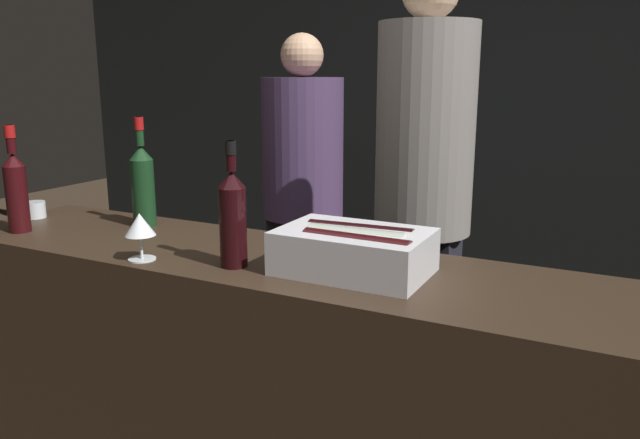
{
  "coord_description": "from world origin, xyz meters",
  "views": [
    {
      "loc": [
        0.76,
        -1.2,
        1.46
      ],
      "look_at": [
        0.0,
        0.28,
        1.07
      ],
      "focal_mm": 35.0,
      "sensor_mm": 36.0,
      "label": 1
    }
  ],
  "objects_px": {
    "wine_glass": "(140,226)",
    "red_wine_bottle_black_foil": "(233,216)",
    "ice_bin_with_bottles": "(355,249)",
    "person_blond_tee": "(423,187)",
    "red_wine_bottle_burgundy": "(143,183)",
    "candle_votive": "(35,210)",
    "red_wine_bottle_tall": "(16,188)",
    "person_in_hoodie": "(303,185)"
  },
  "relations": [
    {
      "from": "wine_glass",
      "to": "red_wine_bottle_black_foil",
      "type": "bearing_deg",
      "value": 14.61
    },
    {
      "from": "wine_glass",
      "to": "person_blond_tee",
      "type": "xyz_separation_m",
      "value": [
        0.49,
        1.0,
        -0.01
      ]
    },
    {
      "from": "red_wine_bottle_tall",
      "to": "red_wine_bottle_burgundy",
      "type": "relative_size",
      "value": 0.95
    },
    {
      "from": "person_in_hoodie",
      "to": "wine_glass",
      "type": "bearing_deg",
      "value": 24.16
    },
    {
      "from": "red_wine_bottle_burgundy",
      "to": "red_wine_bottle_black_foil",
      "type": "distance_m",
      "value": 0.59
    },
    {
      "from": "person_blond_tee",
      "to": "red_wine_bottle_black_foil",
      "type": "bearing_deg",
      "value": -167.56
    },
    {
      "from": "red_wine_bottle_tall",
      "to": "red_wine_bottle_black_foil",
      "type": "xyz_separation_m",
      "value": [
        0.85,
        0.01,
        -0.01
      ]
    },
    {
      "from": "ice_bin_with_bottles",
      "to": "person_blond_tee",
      "type": "distance_m",
      "value": 0.84
    },
    {
      "from": "wine_glass",
      "to": "person_in_hoodie",
      "type": "bearing_deg",
      "value": 101.11
    },
    {
      "from": "ice_bin_with_bottles",
      "to": "red_wine_bottle_black_foil",
      "type": "xyz_separation_m",
      "value": [
        -0.31,
        -0.1,
        0.08
      ]
    },
    {
      "from": "wine_glass",
      "to": "candle_votive",
      "type": "xyz_separation_m",
      "value": [
        -0.71,
        0.23,
        -0.07
      ]
    },
    {
      "from": "ice_bin_with_bottles",
      "to": "person_blond_tee",
      "type": "relative_size",
      "value": 0.21
    },
    {
      "from": "wine_glass",
      "to": "red_wine_bottle_burgundy",
      "type": "relative_size",
      "value": 0.36
    },
    {
      "from": "red_wine_bottle_burgundy",
      "to": "person_in_hoodie",
      "type": "distance_m",
      "value": 1.17
    },
    {
      "from": "candle_votive",
      "to": "red_wine_bottle_black_foil",
      "type": "height_order",
      "value": "red_wine_bottle_black_foil"
    },
    {
      "from": "red_wine_bottle_tall",
      "to": "person_blond_tee",
      "type": "xyz_separation_m",
      "value": [
        1.08,
        0.94,
        -0.06
      ]
    },
    {
      "from": "candle_votive",
      "to": "red_wine_bottle_tall",
      "type": "xyz_separation_m",
      "value": [
        0.13,
        -0.16,
        0.12
      ]
    },
    {
      "from": "red_wine_bottle_tall",
      "to": "ice_bin_with_bottles",
      "type": "bearing_deg",
      "value": 5.02
    },
    {
      "from": "red_wine_bottle_tall",
      "to": "red_wine_bottle_black_foil",
      "type": "height_order",
      "value": "red_wine_bottle_tall"
    },
    {
      "from": "candle_votive",
      "to": "wine_glass",
      "type": "bearing_deg",
      "value": -17.57
    },
    {
      "from": "ice_bin_with_bottles",
      "to": "candle_votive",
      "type": "xyz_separation_m",
      "value": [
        -1.29,
        0.06,
        -0.03
      ]
    },
    {
      "from": "wine_glass",
      "to": "red_wine_bottle_burgundy",
      "type": "xyz_separation_m",
      "value": [
        -0.27,
        0.32,
        0.05
      ]
    },
    {
      "from": "ice_bin_with_bottles",
      "to": "red_wine_bottle_burgundy",
      "type": "xyz_separation_m",
      "value": [
        -0.85,
        0.15,
        0.08
      ]
    },
    {
      "from": "red_wine_bottle_tall",
      "to": "red_wine_bottle_black_foil",
      "type": "relative_size",
      "value": 1.03
    },
    {
      "from": "red_wine_bottle_black_foil",
      "to": "person_in_hoodie",
      "type": "distance_m",
      "value": 1.52
    },
    {
      "from": "candle_votive",
      "to": "person_blond_tee",
      "type": "height_order",
      "value": "person_blond_tee"
    },
    {
      "from": "red_wine_bottle_tall",
      "to": "person_blond_tee",
      "type": "height_order",
      "value": "person_blond_tee"
    },
    {
      "from": "ice_bin_with_bottles",
      "to": "red_wine_bottle_black_foil",
      "type": "height_order",
      "value": "red_wine_bottle_black_foil"
    },
    {
      "from": "red_wine_bottle_tall",
      "to": "person_in_hoodie",
      "type": "relative_size",
      "value": 0.21
    },
    {
      "from": "red_wine_bottle_black_foil",
      "to": "person_blond_tee",
      "type": "bearing_deg",
      "value": 76.12
    },
    {
      "from": "ice_bin_with_bottles",
      "to": "red_wine_bottle_black_foil",
      "type": "bearing_deg",
      "value": -163.12
    },
    {
      "from": "wine_glass",
      "to": "red_wine_bottle_black_foil",
      "type": "distance_m",
      "value": 0.28
    },
    {
      "from": "candle_votive",
      "to": "red_wine_bottle_tall",
      "type": "bearing_deg",
      "value": -52.0
    },
    {
      "from": "ice_bin_with_bottles",
      "to": "wine_glass",
      "type": "distance_m",
      "value": 0.6
    },
    {
      "from": "red_wine_bottle_burgundy",
      "to": "person_blond_tee",
      "type": "xyz_separation_m",
      "value": [
        0.77,
        0.68,
        -0.06
      ]
    },
    {
      "from": "ice_bin_with_bottles",
      "to": "person_blond_tee",
      "type": "height_order",
      "value": "person_blond_tee"
    },
    {
      "from": "red_wine_bottle_black_foil",
      "to": "person_in_hoodie",
      "type": "xyz_separation_m",
      "value": [
        -0.55,
        1.4,
        -0.18
      ]
    },
    {
      "from": "candle_votive",
      "to": "person_in_hoodie",
      "type": "distance_m",
      "value": 1.32
    },
    {
      "from": "wine_glass",
      "to": "candle_votive",
      "type": "distance_m",
      "value": 0.75
    },
    {
      "from": "red_wine_bottle_burgundy",
      "to": "person_in_hoodie",
      "type": "relative_size",
      "value": 0.22
    },
    {
      "from": "ice_bin_with_bottles",
      "to": "red_wine_bottle_tall",
      "type": "distance_m",
      "value": 1.17
    },
    {
      "from": "person_in_hoodie",
      "to": "red_wine_bottle_black_foil",
      "type": "bearing_deg",
      "value": 34.56
    }
  ]
}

